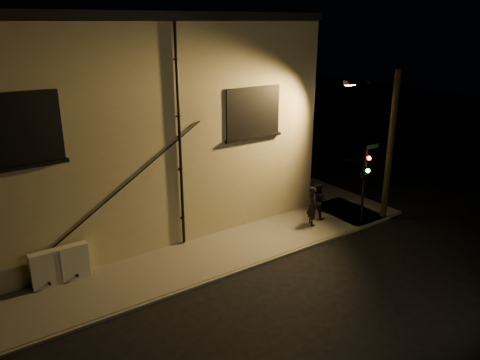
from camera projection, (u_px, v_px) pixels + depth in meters
ground at (265, 262)px, 17.31m from camera, size 90.00×90.00×0.00m
sidewalk at (227, 215)px, 21.35m from camera, size 21.00×16.00×0.12m
building at (93, 115)px, 21.23m from camera, size 16.20×12.23×8.80m
utility_cabinet at (60, 265)px, 15.60m from camera, size 1.88×0.32×1.24m
pedestrian_a at (312, 206)px, 19.97m from camera, size 0.64×0.75×1.74m
pedestrian_b at (317, 201)px, 20.66m from camera, size 0.87×0.97×1.63m
traffic_signal at (364, 173)px, 19.69m from camera, size 1.37×2.01×3.41m
streetlamp_pole at (388, 142)px, 20.03m from camera, size 2.01×1.38×6.63m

